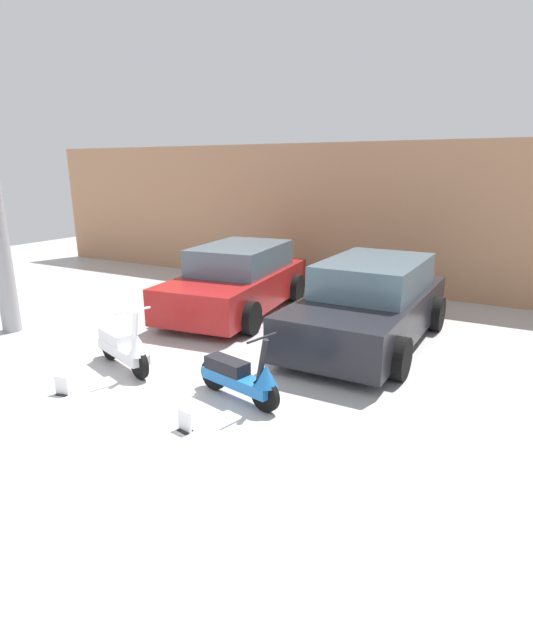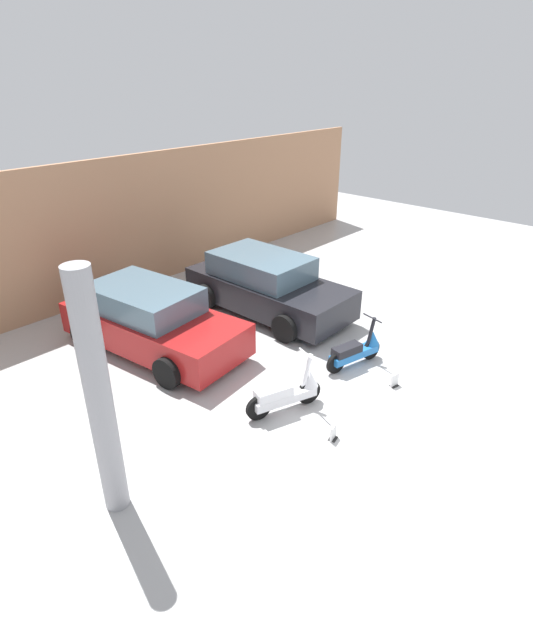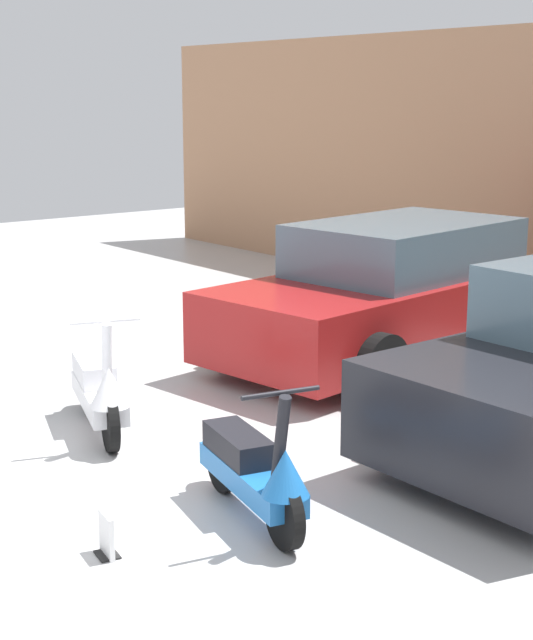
{
  "view_description": "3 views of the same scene",
  "coord_description": "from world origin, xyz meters",
  "px_view_note": "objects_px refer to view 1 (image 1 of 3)",
  "views": [
    {
      "loc": [
        4.07,
        -4.04,
        2.88
      ],
      "look_at": [
        0.42,
        2.49,
        0.6
      ],
      "focal_mm": 28.0,
      "sensor_mm": 36.0,
      "label": 1
    },
    {
      "loc": [
        -6.68,
        -3.53,
        5.32
      ],
      "look_at": [
        -0.12,
        2.4,
        0.9
      ],
      "focal_mm": 28.0,
      "sensor_mm": 36.0,
      "label": 2
    },
    {
      "loc": [
        5.46,
        -2.59,
        2.63
      ],
      "look_at": [
        -0.42,
        2.09,
        0.89
      ],
      "focal_mm": 55.0,
      "sensor_mm": 36.0,
      "label": 3
    }
  ],
  "objects_px": {
    "scooter_front_left": "(124,347)",
    "car_rear_center": "(370,304)",
    "car_rear_left": "(238,280)",
    "placard_near_right_scooter": "(185,422)",
    "scooter_front_right": "(241,377)",
    "placard_near_left_scooter": "(62,387)"
  },
  "relations": [
    {
      "from": "scooter_front_left",
      "to": "car_rear_center",
      "type": "relative_size",
      "value": 0.34
    },
    {
      "from": "scooter_front_right",
      "to": "car_rear_center",
      "type": "xyz_separation_m",
      "value": [
        0.68,
        3.04,
        0.33
      ]
    },
    {
      "from": "scooter_front_left",
      "to": "scooter_front_right",
      "type": "height_order",
      "value": "scooter_front_left"
    },
    {
      "from": "scooter_front_left",
      "to": "car_rear_center",
      "type": "height_order",
      "value": "car_rear_center"
    },
    {
      "from": "car_rear_left",
      "to": "placard_near_left_scooter",
      "type": "height_order",
      "value": "car_rear_left"
    },
    {
      "from": "scooter_front_right",
      "to": "placard_near_left_scooter",
      "type": "height_order",
      "value": "scooter_front_right"
    },
    {
      "from": "scooter_front_right",
      "to": "car_rear_left",
      "type": "xyz_separation_m",
      "value": [
        -2.31,
        3.58,
        0.32
      ]
    },
    {
      "from": "scooter_front_right",
      "to": "placard_near_left_scooter",
      "type": "distance_m",
      "value": 2.41
    },
    {
      "from": "scooter_front_right",
      "to": "car_rear_center",
      "type": "bearing_deg",
      "value": 90.81
    },
    {
      "from": "car_rear_left",
      "to": "placard_near_right_scooter",
      "type": "relative_size",
      "value": 16.21
    },
    {
      "from": "placard_near_left_scooter",
      "to": "placard_near_right_scooter",
      "type": "height_order",
      "value": "same"
    },
    {
      "from": "scooter_front_right",
      "to": "car_rear_center",
      "type": "height_order",
      "value": "car_rear_center"
    },
    {
      "from": "scooter_front_left",
      "to": "scooter_front_right",
      "type": "xyz_separation_m",
      "value": [
        2.07,
        -0.06,
        -0.02
      ]
    },
    {
      "from": "car_rear_left",
      "to": "car_rear_center",
      "type": "bearing_deg",
      "value": 72.93
    },
    {
      "from": "car_rear_left",
      "to": "scooter_front_right",
      "type": "bearing_deg",
      "value": 26.08
    },
    {
      "from": "car_rear_left",
      "to": "placard_near_right_scooter",
      "type": "height_order",
      "value": "car_rear_left"
    },
    {
      "from": "car_rear_center",
      "to": "placard_near_right_scooter",
      "type": "xyz_separation_m",
      "value": [
        -0.84,
        -4.0,
        -0.56
      ]
    },
    {
      "from": "placard_near_right_scooter",
      "to": "car_rear_center",
      "type": "bearing_deg",
      "value": 78.11
    },
    {
      "from": "scooter_front_right",
      "to": "car_rear_center",
      "type": "distance_m",
      "value": 3.13
    },
    {
      "from": "scooter_front_left",
      "to": "car_rear_left",
      "type": "relative_size",
      "value": 0.33
    },
    {
      "from": "scooter_front_right",
      "to": "car_rear_left",
      "type": "relative_size",
      "value": 0.32
    },
    {
      "from": "car_rear_center",
      "to": "car_rear_left",
      "type": "bearing_deg",
      "value": -100.34
    }
  ]
}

